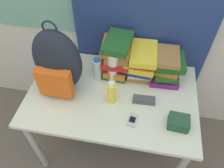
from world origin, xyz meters
TOP-DOWN VIEW (x-y plane):
  - desk at (0.00, 0.38)m, footprint 1.19×0.76m
  - backpack at (-0.36, 0.38)m, footprint 0.32×0.22m
  - book_stack_left at (-0.00, 0.61)m, footprint 0.23×0.28m
  - book_stack_center at (0.18, 0.61)m, footprint 0.24×0.29m
  - book_stack_right at (0.36, 0.61)m, footprint 0.23×0.26m
  - water_bottle at (-0.13, 0.51)m, footprint 0.07×0.07m
  - sports_bottle at (-0.02, 0.52)m, footprint 0.08×0.08m
  - sunscreen_bottle at (0.01, 0.31)m, footprint 0.06×0.06m
  - cell_phone at (0.17, 0.18)m, footprint 0.07×0.10m
  - sunglasses_case at (0.23, 0.35)m, footprint 0.15×0.06m
  - camera_pouch at (0.45, 0.20)m, footprint 0.13×0.11m

SIDE VIEW (x-z plane):
  - desk at x=0.00m, z-range 0.27..1.00m
  - cell_phone at x=0.17m, z-range 0.73..0.74m
  - sunglasses_case at x=0.23m, z-range 0.73..0.76m
  - camera_pouch at x=0.45m, z-range 0.73..0.80m
  - sunscreen_bottle at x=0.01m, z-range 0.72..0.91m
  - water_bottle at x=-0.13m, z-range 0.72..0.91m
  - book_stack_right at x=0.36m, z-range 0.72..0.95m
  - book_stack_center at x=0.18m, z-range 0.73..0.96m
  - sports_bottle at x=-0.02m, z-range 0.72..1.01m
  - book_stack_left at x=0.00m, z-range 0.73..1.03m
  - backpack at x=-0.36m, z-range 0.69..1.23m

